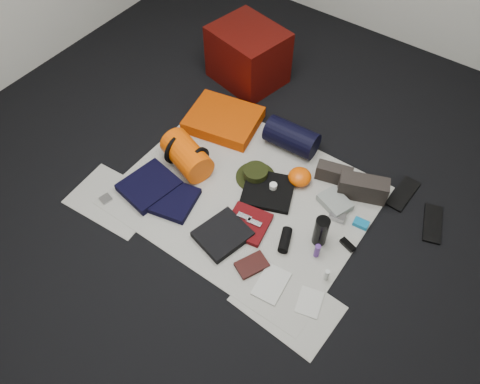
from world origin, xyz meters
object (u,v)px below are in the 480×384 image
Objects in this scene: stuff_sack at (187,155)px; navy_duffel at (292,137)px; paperback_book at (252,265)px; compact_camera at (337,216)px; water_bottle at (321,231)px; red_cabinet at (248,55)px; sleeping_pad at (224,120)px.

stuff_sack reaches higher than navy_duffel.
paperback_book is (0.33, -0.98, -0.09)m from navy_duffel.
paperback_book is (-0.25, -0.61, -0.01)m from compact_camera.
water_bottle reaches higher than paperback_book.
red_cabinet is 5.22× the size of compact_camera.
stuff_sack is at bearing 179.60° from paperback_book.
compact_camera is (0.01, 0.22, -0.09)m from water_bottle.
paperback_book is at bearing -25.60° from stuff_sack.
sleeping_pad reaches higher than compact_camera.
red_cabinet reaches higher than navy_duffel.
sleeping_pad is 1.36× the size of navy_duffel.
stuff_sack reaches higher than sleeping_pad.
compact_camera is 0.56× the size of paperback_book.
sleeping_pad is 2.31× the size of water_bottle.
sleeping_pad is at bearing 159.97° from paperback_book.
navy_duffel is 2.02× the size of paperback_book.
water_bottle reaches higher than sleeping_pad.
water_bottle is (0.57, -0.58, 0.01)m from navy_duffel.
sleeping_pad is at bearing -61.47° from red_cabinet.
compact_camera is at bearing -34.83° from navy_duffel.
red_cabinet is at bearing 144.11° from navy_duffel.
paperback_book is (0.87, -0.88, -0.03)m from sleeping_pad.
paperback_book is (1.04, -1.44, -0.21)m from red_cabinet.
red_cabinet reaches higher than stuff_sack.
stuff_sack is (0.21, -1.04, -0.11)m from red_cabinet.
paperback_book is at bearing -121.46° from water_bottle.
red_cabinet reaches higher than sleeping_pad.
red_cabinet is 1.65m from water_bottle.
paperback_book is at bearing -122.91° from compact_camera.
navy_duffel is (0.54, 0.10, 0.05)m from sleeping_pad.
sleeping_pad is at bearing -172.32° from navy_duffel.
navy_duffel is 0.69m from compact_camera.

